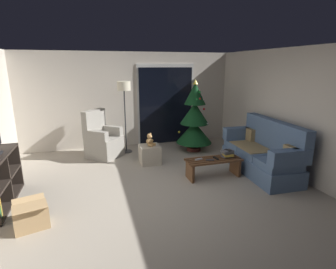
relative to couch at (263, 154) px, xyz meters
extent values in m
plane|color=#9E9384|center=(-2.32, -0.31, -0.40)|extent=(7.00, 7.00, 0.00)
cube|color=beige|center=(-2.32, 2.75, 0.85)|extent=(5.72, 0.12, 2.50)
cube|color=beige|center=(0.54, -0.31, 0.85)|extent=(0.12, 6.00, 2.50)
cube|color=silver|center=(-1.31, 2.68, 0.70)|extent=(1.60, 0.02, 2.20)
cube|color=black|center=(-1.31, 2.66, 0.65)|extent=(1.50, 0.02, 2.10)
cube|color=slate|center=(-0.07, 0.00, -0.23)|extent=(0.84, 1.93, 0.34)
cube|color=slate|center=(-0.11, -0.62, 0.01)|extent=(0.71, 0.63, 0.14)
cube|color=slate|center=(-0.09, 0.00, 0.01)|extent=(0.71, 0.63, 0.14)
cube|color=slate|center=(-0.06, 0.62, 0.01)|extent=(0.71, 0.63, 0.14)
cube|color=slate|center=(0.23, -0.01, 0.38)|extent=(0.28, 1.91, 0.60)
cube|color=slate|center=(-0.11, -0.87, 0.22)|extent=(0.77, 0.23, 0.28)
cube|color=slate|center=(-0.03, 0.87, 0.22)|extent=(0.77, 0.23, 0.28)
cube|color=#997F51|center=(-0.10, 0.25, 0.09)|extent=(0.64, 0.93, 0.02)
cube|color=#997F51|center=(0.06, -0.71, 0.22)|extent=(0.13, 0.32, 0.28)
cube|color=#997F51|center=(0.12, 0.69, 0.22)|extent=(0.13, 0.32, 0.28)
cube|color=brown|center=(-1.09, -0.13, -0.04)|extent=(1.10, 0.05, 0.04)
cube|color=brown|center=(-1.09, -0.04, -0.04)|extent=(1.10, 0.05, 0.04)
cube|color=brown|center=(-1.09, 0.05, -0.04)|extent=(1.10, 0.05, 0.04)
cube|color=brown|center=(-1.09, 0.14, -0.04)|extent=(1.10, 0.05, 0.04)
cube|color=brown|center=(-1.09, 0.22, -0.04)|extent=(1.10, 0.05, 0.04)
cube|color=brown|center=(-1.58, 0.05, -0.23)|extent=(0.05, 0.36, 0.34)
cube|color=brown|center=(-0.60, 0.05, -0.23)|extent=(0.05, 0.36, 0.34)
cube|color=#333338|center=(-1.19, -0.02, -0.01)|extent=(0.16, 0.09, 0.02)
cube|color=#ADADB2|center=(-1.38, 0.09, -0.01)|extent=(0.16, 0.08, 0.02)
cube|color=black|center=(-1.04, 0.04, -0.01)|extent=(0.06, 0.16, 0.02)
cube|color=#4C4C51|center=(-0.78, 0.08, 0.00)|extent=(0.21, 0.16, 0.04)
cube|color=#B79333|center=(-0.77, 0.05, 0.04)|extent=(0.21, 0.23, 0.04)
cube|color=#4C4C51|center=(-0.77, 0.07, 0.07)|extent=(0.22, 0.18, 0.03)
cube|color=#4C4C51|center=(-0.79, 0.05, 0.11)|extent=(0.24, 0.18, 0.04)
cube|color=black|center=(-0.78, 0.05, 0.13)|extent=(0.11, 0.16, 0.01)
cylinder|color=#4C1E19|center=(-0.82, 1.74, -0.35)|extent=(0.36, 0.36, 0.10)
cylinder|color=brown|center=(-0.82, 1.74, -0.24)|extent=(0.08, 0.08, 0.12)
cone|color=#0F3819|center=(-0.82, 1.74, 0.09)|extent=(0.91, 0.91, 0.54)
cone|color=#0F3819|center=(-0.82, 1.74, 0.59)|extent=(0.72, 0.72, 0.54)
cone|color=#0F3819|center=(-0.82, 1.74, 1.08)|extent=(0.54, 0.54, 0.54)
sphere|color=red|center=(-0.76, 1.57, 0.97)|extent=(0.06, 0.06, 0.06)
sphere|color=white|center=(-0.66, 1.64, 0.92)|extent=(0.06, 0.06, 0.06)
sphere|color=white|center=(-0.56, 1.52, 0.34)|extent=(0.06, 0.06, 0.06)
sphere|color=#1E8C33|center=(-0.92, 1.92, 0.84)|extent=(0.06, 0.06, 0.06)
sphere|color=gold|center=(-1.22, 1.77, 0.11)|extent=(0.06, 0.06, 0.06)
sphere|color=red|center=(-0.57, 1.74, 0.68)|extent=(0.06, 0.06, 0.06)
sphere|color=#1E8C33|center=(-0.84, 1.56, 0.96)|extent=(0.06, 0.06, 0.06)
sphere|color=#1E8C33|center=(-0.75, 1.62, 1.12)|extent=(0.06, 0.06, 0.06)
cone|color=#EAD14C|center=(-0.82, 1.74, 1.36)|extent=(0.14, 0.14, 0.12)
cube|color=gray|center=(-3.07, 1.89, -0.24)|extent=(0.96, 0.96, 0.31)
cube|color=gray|center=(-3.07, 1.89, 0.00)|extent=(0.96, 0.96, 0.18)
cube|color=gray|center=(-3.27, 2.07, 0.41)|extent=(0.57, 0.61, 0.64)
cube|color=gray|center=(-2.87, 2.08, 0.20)|extent=(0.52, 0.49, 0.22)
cube|color=gray|center=(-3.24, 1.67, 0.20)|extent=(0.52, 0.49, 0.22)
cylinder|color=#2D2D30|center=(-2.52, 2.11, -0.39)|extent=(0.28, 0.28, 0.02)
cylinder|color=#2D2D30|center=(-2.52, 2.11, 0.40)|extent=(0.03, 0.03, 1.55)
cylinder|color=beige|center=(-2.52, 2.11, 1.27)|extent=(0.32, 0.32, 0.22)
cube|color=black|center=(-4.82, 0.02, -0.38)|extent=(0.40, 1.40, 0.04)
cube|color=black|center=(-4.82, 0.70, 0.01)|extent=(0.40, 0.04, 0.81)
cube|color=#B2A893|center=(-2.12, 1.17, -0.19)|extent=(0.44, 0.44, 0.41)
cylinder|color=tan|center=(-2.04, 1.16, 0.04)|extent=(0.12, 0.12, 0.06)
cylinder|color=tan|center=(-2.11, 1.09, 0.04)|extent=(0.12, 0.12, 0.06)
sphere|color=tan|center=(-2.12, 1.17, 0.11)|extent=(0.15, 0.15, 0.15)
sphere|color=tan|center=(-2.12, 1.17, 0.23)|extent=(0.11, 0.11, 0.11)
sphere|color=tan|center=(-2.08, 1.13, 0.22)|extent=(0.04, 0.04, 0.04)
sphere|color=tan|center=(-2.09, 1.19, 0.28)|extent=(0.04, 0.04, 0.04)
sphere|color=tan|center=(-2.15, 1.14, 0.28)|extent=(0.04, 0.04, 0.04)
sphere|color=tan|center=(-2.05, 1.20, 0.12)|extent=(0.06, 0.06, 0.06)
sphere|color=tan|center=(-2.16, 1.10, 0.12)|extent=(0.06, 0.06, 0.06)
cube|color=tan|center=(-4.21, -0.81, -0.24)|extent=(0.49, 0.39, 0.33)
cube|color=tan|center=(-4.26, -0.63, -0.05)|extent=(0.42, 0.20, 0.06)
cube|color=tan|center=(-4.16, -0.99, -0.05)|extent=(0.42, 0.20, 0.06)
camera|label=1|loc=(-3.32, -4.37, 1.76)|focal=28.21mm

